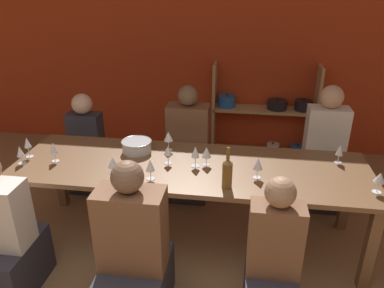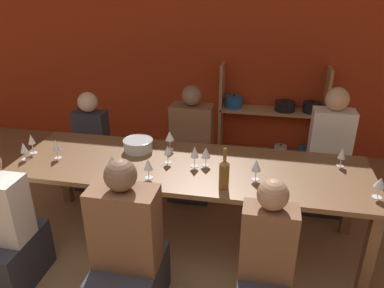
{
  "view_description": "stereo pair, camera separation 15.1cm",
  "coord_description": "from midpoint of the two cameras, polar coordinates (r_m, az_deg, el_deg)",
  "views": [
    {
      "loc": [
        0.58,
        -1.06,
        2.22
      ],
      "look_at": [
        0.17,
        1.79,
        0.91
      ],
      "focal_mm": 35.0,
      "sensor_mm": 36.0,
      "label": 1
    },
    {
      "loc": [
        0.73,
        -1.03,
        2.22
      ],
      "look_at": [
        0.17,
        1.79,
        0.91
      ],
      "focal_mm": 35.0,
      "sensor_mm": 36.0,
      "label": 2
    }
  ],
  "objects": [
    {
      "name": "person_near_c",
      "position": [
        2.67,
        10.38,
        -18.42
      ],
      "size": [
        0.34,
        0.43,
        1.12
      ],
      "color": "#2D2D38",
      "rests_on": "ground_plane"
    },
    {
      "name": "wine_glass_red_e",
      "position": [
        3.34,
        20.39,
        -1.0
      ],
      "size": [
        0.06,
        0.06,
        0.16
      ],
      "color": "white",
      "rests_on": "dining_table"
    },
    {
      "name": "wine_glass_red_c",
      "position": [
        2.92,
        8.56,
        -3.07
      ],
      "size": [
        0.08,
        0.08,
        0.17
      ],
      "color": "white",
      "rests_on": "dining_table"
    },
    {
      "name": "wine_glass_red_b",
      "position": [
        3.38,
        -21.54,
        -0.67
      ],
      "size": [
        0.06,
        0.06,
        0.18
      ],
      "color": "white",
      "rests_on": "dining_table"
    },
    {
      "name": "person_far_a",
      "position": [
        4.02,
        -1.66,
        -1.85
      ],
      "size": [
        0.43,
        0.54,
        1.22
      ],
      "rotation": [
        0.0,
        0.0,
        3.14
      ],
      "color": "#2D2D38",
      "rests_on": "ground_plane"
    },
    {
      "name": "wine_glass_empty_a",
      "position": [
        2.99,
        -13.39,
        -2.79
      ],
      "size": [
        0.08,
        0.08,
        0.17
      ],
      "color": "white",
      "rests_on": "dining_table"
    },
    {
      "name": "person_near_a",
      "position": [
        3.21,
        -28.02,
        -13.31
      ],
      "size": [
        0.44,
        0.54,
        1.13
      ],
      "color": "#2D2D38",
      "rests_on": "ground_plane"
    },
    {
      "name": "mixing_bowl",
      "position": [
        3.4,
        -9.69,
        -0.27
      ],
      "size": [
        0.27,
        0.27,
        0.1
      ],
      "color": "#B7BABC",
      "rests_on": "dining_table"
    },
    {
      "name": "cell_phone",
      "position": [
        3.07,
        -10.48,
        -4.26
      ],
      "size": [
        0.13,
        0.17,
        0.01
      ],
      "color": "black",
      "rests_on": "dining_table"
    },
    {
      "name": "shelf_unit",
      "position": [
        4.99,
        10.32,
        3.72
      ],
      "size": [
        1.33,
        0.3,
        1.21
      ],
      "color": "tan",
      "rests_on": "ground_plane"
    },
    {
      "name": "wine_bottle_green",
      "position": [
        2.77,
        3.85,
        -4.39
      ],
      "size": [
        0.08,
        0.08,
        0.33
      ],
      "color": "brown",
      "rests_on": "dining_table"
    },
    {
      "name": "person_far_c",
      "position": [
        4.02,
        18.12,
        -2.58
      ],
      "size": [
        0.39,
        0.49,
        1.28
      ],
      "rotation": [
        0.0,
        0.0,
        3.14
      ],
      "color": "#2D2D38",
      "rests_on": "ground_plane"
    },
    {
      "name": "person_far_b",
      "position": [
        4.32,
        -16.51,
        -1.38
      ],
      "size": [
        0.35,
        0.44,
        1.09
      ],
      "rotation": [
        0.0,
        0.0,
        3.14
      ],
      "color": "#2D2D38",
      "rests_on": "ground_plane"
    },
    {
      "name": "wine_glass_empty_b",
      "position": [
        3.06,
        -0.89,
        -1.31
      ],
      "size": [
        0.07,
        0.07,
        0.18
      ],
      "color": "white",
      "rests_on": "dining_table"
    },
    {
      "name": "wine_glass_empty_c",
      "position": [
        3.55,
        -24.94,
        0.09
      ],
      "size": [
        0.06,
        0.06,
        0.18
      ],
      "color": "white",
      "rests_on": "dining_table"
    },
    {
      "name": "person_near_b",
      "position": [
        2.72,
        -10.45,
        -17.24
      ],
      "size": [
        0.45,
        0.56,
        1.2
      ],
      "color": "#2D2D38",
      "rests_on": "ground_plane"
    },
    {
      "name": "wine_glass_red_f",
      "position": [
        3.36,
        -4.91,
        1.08
      ],
      "size": [
        0.08,
        0.08,
        0.18
      ],
      "color": "white",
      "rests_on": "dining_table"
    },
    {
      "name": "wine_glass_red_d",
      "position": [
        3.13,
        -5.07,
        -1.12
      ],
      "size": [
        0.06,
        0.06,
        0.16
      ],
      "color": "white",
      "rests_on": "dining_table"
    },
    {
      "name": "wine_glass_empty_d",
      "position": [
        3.46,
        -25.87,
        -1.09
      ],
      "size": [
        0.07,
        0.07,
        0.16
      ],
      "color": "white",
      "rests_on": "dining_table"
    },
    {
      "name": "wine_glass_red_a",
      "position": [
        3.09,
        0.82,
        -1.34
      ],
      "size": [
        0.08,
        0.08,
        0.16
      ],
      "color": "white",
      "rests_on": "dining_table"
    },
    {
      "name": "wall_back_red",
      "position": [
        4.99,
        0.56,
        14.39
      ],
      "size": [
        8.8,
        0.06,
        2.7
      ],
      "color": "#B23819",
      "rests_on": "ground_plane"
    },
    {
      "name": "wine_glass_red_g",
      "position": [
        2.99,
        25.43,
        -4.74
      ],
      "size": [
        0.08,
        0.08,
        0.16
      ],
      "color": "white",
      "rests_on": "dining_table"
    },
    {
      "name": "dining_table",
      "position": [
        3.17,
        -1.63,
        -4.47
      ],
      "size": [
        2.97,
        0.92,
        0.76
      ],
      "color": "brown",
      "rests_on": "ground_plane"
    },
    {
      "name": "wine_glass_white_a",
      "position": [
        2.9,
        -7.87,
        -3.33
      ],
      "size": [
        0.07,
        0.07,
        0.17
      ],
      "color": "white",
      "rests_on": "dining_table"
    }
  ]
}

